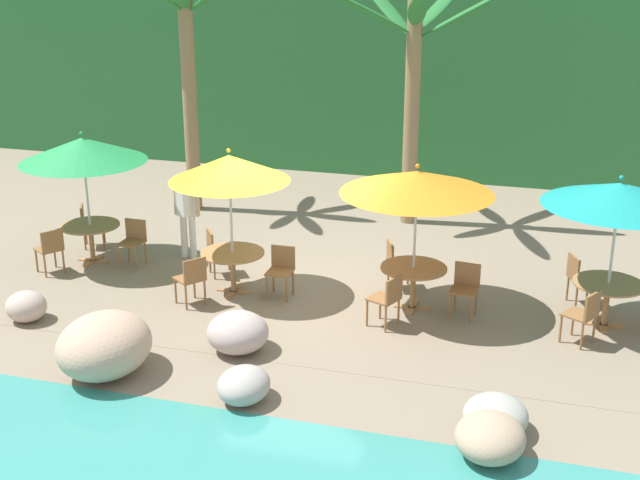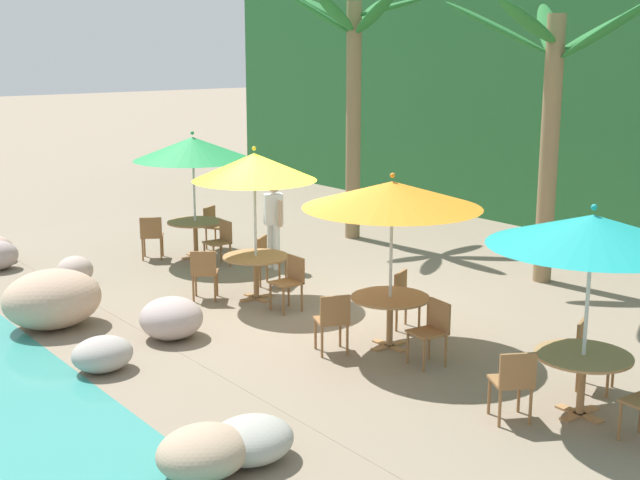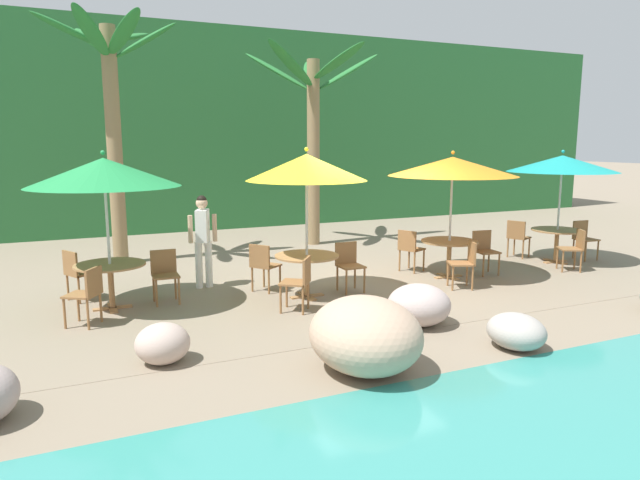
{
  "view_description": "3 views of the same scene",
  "coord_description": "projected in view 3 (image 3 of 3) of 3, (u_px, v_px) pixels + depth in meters",
  "views": [
    {
      "loc": [
        4.04,
        -12.95,
        5.8
      ],
      "look_at": [
        0.2,
        0.2,
        0.93
      ],
      "focal_mm": 47.58,
      "sensor_mm": 36.0,
      "label": 1
    },
    {
      "loc": [
        10.48,
        -7.99,
        4.19
      ],
      "look_at": [
        -0.02,
        0.11,
        1.17
      ],
      "focal_mm": 48.76,
      "sensor_mm": 36.0,
      "label": 2
    },
    {
      "loc": [
        -4.93,
        -9.1,
        2.65
      ],
      "look_at": [
        -0.8,
        0.06,
        0.91
      ],
      "focal_mm": 32.04,
      "sensor_mm": 36.0,
      "label": 3
    }
  ],
  "objects": [
    {
      "name": "chair_green_seaward",
      "position": [
        165.0,
        272.0,
        9.47
      ],
      "size": [
        0.43,
        0.44,
        0.87
      ],
      "color": "olive",
      "rests_on": "ground"
    },
    {
      "name": "chair_yellow_left",
      "position": [
        300.0,
        280.0,
        8.92
      ],
      "size": [
        0.59,
        0.59,
        0.87
      ],
      "color": "olive",
      "rests_on": "ground"
    },
    {
      "name": "dining_table_yellow",
      "position": [
        307.0,
        262.0,
        9.74
      ],
      "size": [
        1.1,
        1.1,
        0.74
      ],
      "color": "#A37547",
      "rests_on": "ground"
    },
    {
      "name": "terrace_deck",
      "position": [
        360.0,
        285.0,
        10.62
      ],
      "size": [
        18.0,
        5.2,
        0.01
      ],
      "color": "gray",
      "rests_on": "ground"
    },
    {
      "name": "chair_yellow_seaward",
      "position": [
        349.0,
        263.0,
        10.19
      ],
      "size": [
        0.42,
        0.43,
        0.87
      ],
      "color": "olive",
      "rests_on": "ground"
    },
    {
      "name": "palm_tree_nearest",
      "position": [
        112.0,
        100.0,
        12.01
      ],
      "size": [
        2.92,
        2.84,
        5.2
      ],
      "color": "olive",
      "rests_on": "ground"
    },
    {
      "name": "foliage_backdrop",
      "position": [
        228.0,
        130.0,
        18.2
      ],
      "size": [
        28.0,
        2.4,
        6.0
      ],
      "color": "#286633",
      "rests_on": "ground"
    },
    {
      "name": "dining_table_green",
      "position": [
        110.0,
        272.0,
        9.04
      ],
      "size": [
        1.1,
        1.1,
        0.74
      ],
      "color": "#A37547",
      "rests_on": "ground"
    },
    {
      "name": "dining_table_teal",
      "position": [
        557.0,
        235.0,
        12.57
      ],
      "size": [
        1.1,
        1.1,
        0.74
      ],
      "color": "#A37547",
      "rests_on": "ground"
    },
    {
      "name": "umbrella_teal",
      "position": [
        562.0,
        164.0,
        12.31
      ],
      "size": [
        2.32,
        2.32,
        2.47
      ],
      "color": "silver",
      "rests_on": "ground"
    },
    {
      "name": "chair_teal_inland",
      "position": [
        518.0,
        236.0,
        13.08
      ],
      "size": [
        0.56,
        0.56,
        0.87
      ],
      "color": "olive",
      "rests_on": "ground"
    },
    {
      "name": "waiter_in_white",
      "position": [
        203.0,
        235.0,
        10.32
      ],
      "size": [
        0.52,
        0.39,
        1.7
      ],
      "color": "white",
      "rests_on": "ground"
    },
    {
      "name": "umbrella_orange",
      "position": [
        453.0,
        166.0,
        10.9
      ],
      "size": [
        2.47,
        2.47,
        2.48
      ],
      "color": "silver",
      "rests_on": "ground"
    },
    {
      "name": "chair_orange_inland",
      "position": [
        410.0,
        247.0,
        11.67
      ],
      "size": [
        0.56,
        0.56,
        0.87
      ],
      "color": "olive",
      "rests_on": "ground"
    },
    {
      "name": "umbrella_green",
      "position": [
        104.0,
        172.0,
        8.78
      ],
      "size": [
        2.32,
        2.32,
        2.52
      ],
      "color": "silver",
      "rests_on": "ground"
    },
    {
      "name": "palm_tree_second",
      "position": [
        313.0,
        114.0,
        14.4
      ],
      "size": [
        3.57,
        3.83,
        4.95
      ],
      "color": "olive",
      "rests_on": "ground"
    },
    {
      "name": "dining_table_orange",
      "position": [
        449.0,
        247.0,
        11.16
      ],
      "size": [
        1.1,
        1.1,
        0.74
      ],
      "color": "#A37547",
      "rests_on": "ground"
    },
    {
      "name": "chair_orange_left",
      "position": [
        466.0,
        261.0,
        10.35
      ],
      "size": [
        0.56,
        0.55,
        0.87
      ],
      "color": "olive",
      "rests_on": "ground"
    },
    {
      "name": "chair_yellow_inland",
      "position": [
        263.0,
        264.0,
        10.1
      ],
      "size": [
        0.59,
        0.59,
        0.87
      ],
      "color": "olive",
      "rests_on": "ground"
    },
    {
      "name": "chair_teal_left",
      "position": [
        574.0,
        247.0,
        11.75
      ],
      "size": [
        0.58,
        0.58,
        0.87
      ],
      "color": "olive",
      "rests_on": "ground"
    },
    {
      "name": "chair_green_inland",
      "position": [
        77.0,
        271.0,
        9.51
      ],
      "size": [
        0.57,
        0.57,
        0.87
      ],
      "color": "olive",
      "rests_on": "ground"
    },
    {
      "name": "ground_plane",
      "position": [
        360.0,
        286.0,
        10.62
      ],
      "size": [
        120.0,
        120.0,
        0.0
      ],
      "primitive_type": "plane",
      "color": "gray"
    },
    {
      "name": "rock_seawall",
      "position": [
        335.0,
        345.0,
        6.6
      ],
      "size": [
        16.72,
        2.65,
        0.88
      ],
      "color": "#B5A19B",
      "rests_on": "ground"
    },
    {
      "name": "umbrella_yellow",
      "position": [
        306.0,
        167.0,
        9.47
      ],
      "size": [
        2.03,
        2.03,
        2.56
      ],
      "color": "silver",
      "rests_on": "ground"
    },
    {
      "name": "chair_teal_seaward",
      "position": [
        583.0,
        237.0,
        12.97
      ],
      "size": [
        0.45,
        0.45,
        0.87
      ],
      "color": "olive",
      "rests_on": "ground"
    },
    {
      "name": "chair_orange_seaward",
      "position": [
        484.0,
        249.0,
        11.52
      ],
      "size": [
        0.47,
        0.48,
        0.87
      ],
      "color": "olive",
      "rests_on": "ground"
    },
    {
      "name": "chair_green_left",
      "position": [
        87.0,
        292.0,
        8.22
      ],
      "size": [
        0.59,
        0.58,
        0.87
      ],
      "color": "olive",
      "rests_on": "ground"
    }
  ]
}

